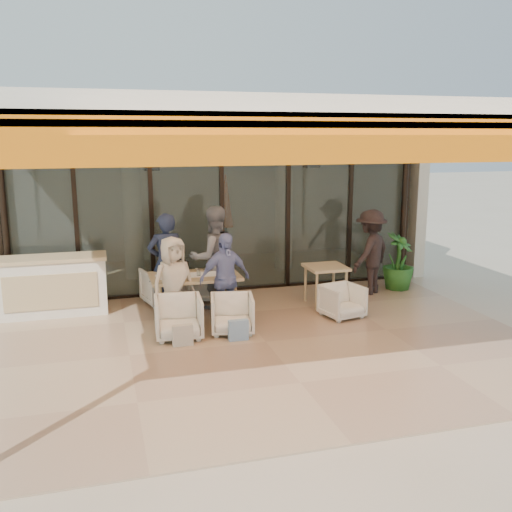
{
  "coord_description": "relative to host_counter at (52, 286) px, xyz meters",
  "views": [
    {
      "loc": [
        -2.33,
        -7.73,
        3.04
      ],
      "look_at": [
        0.1,
        0.9,
        1.15
      ],
      "focal_mm": 40.0,
      "sensor_mm": 36.0,
      "label": 1
    }
  ],
  "objects": [
    {
      "name": "dining_table",
      "position": [
        2.33,
        -0.76,
        0.16
      ],
      "size": [
        1.5,
        0.9,
        0.93
      ],
      "color": "tan",
      "rests_on": "ground"
    },
    {
      "name": "diner_cream",
      "position": [
        1.92,
        -1.21,
        0.22
      ],
      "size": [
        0.85,
        0.68,
        1.5
      ],
      "primitive_type": "imported",
      "rotation": [
        0.0,
        0.0,
        0.32
      ],
      "color": "beige",
      "rests_on": "ground"
    },
    {
      "name": "diner_grey",
      "position": [
        2.76,
        -0.31,
        0.39
      ],
      "size": [
        1.0,
        0.84,
        1.84
      ],
      "primitive_type": "imported",
      "rotation": [
        0.0,
        0.0,
        3.31
      ],
      "color": "slate",
      "rests_on": "ground"
    },
    {
      "name": "tote_bag_cream",
      "position": [
        1.92,
        -2.11,
        -0.36
      ],
      "size": [
        0.3,
        0.1,
        0.34
      ],
      "primitive_type": "cube",
      "color": "silver",
      "rests_on": "ground"
    },
    {
      "name": "chair_near_right",
      "position": [
        2.76,
        -1.71,
        -0.19
      ],
      "size": [
        0.76,
        0.72,
        0.68
      ],
      "primitive_type": "imported",
      "rotation": [
        0.0,
        0.0,
        -0.18
      ],
      "color": "white",
      "rests_on": "ground"
    },
    {
      "name": "potted_palm",
      "position": [
        6.57,
        -0.1,
        0.05
      ],
      "size": [
        0.91,
        0.91,
        1.15
      ],
      "primitive_type": "imported",
      "rotation": [
        0.0,
        0.0,
        0.76
      ],
      "color": "#1E5919",
      "rests_on": "ground"
    },
    {
      "name": "side_table",
      "position": [
        4.74,
        -0.72,
        0.11
      ],
      "size": [
        0.7,
        0.7,
        0.74
      ],
      "color": "tan",
      "rests_on": "ground"
    },
    {
      "name": "side_chair",
      "position": [
        4.74,
        -1.47,
        -0.21
      ],
      "size": [
        0.73,
        0.7,
        0.63
      ],
      "primitive_type": "imported",
      "rotation": [
        0.0,
        0.0,
        0.23
      ],
      "color": "white",
      "rests_on": "ground"
    },
    {
      "name": "ground",
      "position": [
        3.14,
        -2.3,
        -0.53
      ],
      "size": [
        70.0,
        70.0,
        0.0
      ],
      "primitive_type": "plane",
      "color": "#C6B293",
      "rests_on": "ground"
    },
    {
      "name": "glass_storefront",
      "position": [
        3.14,
        0.7,
        1.07
      ],
      "size": [
        8.08,
        0.1,
        3.2
      ],
      "color": "#9EADA3",
      "rests_on": "ground"
    },
    {
      "name": "terrace_structure",
      "position": [
        3.14,
        -2.56,
        2.72
      ],
      "size": [
        8.0,
        6.0,
        3.4
      ],
      "color": "silver",
      "rests_on": "ground"
    },
    {
      "name": "chair_far_left",
      "position": [
        1.92,
        0.19,
        -0.16
      ],
      "size": [
        0.85,
        0.82,
        0.74
      ],
      "primitive_type": "imported",
      "rotation": [
        0.0,
        0.0,
        3.38
      ],
      "color": "white",
      "rests_on": "ground"
    },
    {
      "name": "standing_woman",
      "position": [
        5.86,
        -0.25,
        0.3
      ],
      "size": [
        1.24,
        1.13,
        1.67
      ],
      "primitive_type": "imported",
      "rotation": [
        0.0,
        0.0,
        3.75
      ],
      "color": "black",
      "rests_on": "ground"
    },
    {
      "name": "host_counter",
      "position": [
        0.0,
        0.0,
        0.0
      ],
      "size": [
        1.85,
        0.65,
        1.04
      ],
      "color": "silver",
      "rests_on": "ground"
    },
    {
      "name": "tote_bag_blue",
      "position": [
        2.76,
        -2.11,
        -0.36
      ],
      "size": [
        0.3,
        0.1,
        0.34
      ],
      "primitive_type": "cube",
      "color": "#99BFD8",
      "rests_on": "ground"
    },
    {
      "name": "chair_far_right",
      "position": [
        2.76,
        0.19,
        -0.22
      ],
      "size": [
        0.78,
        0.76,
        0.63
      ],
      "primitive_type": "imported",
      "rotation": [
        0.0,
        0.0,
        2.78
      ],
      "color": "white",
      "rests_on": "ground"
    },
    {
      "name": "diner_periwinkle",
      "position": [
        2.76,
        -1.21,
        0.23
      ],
      "size": [
        0.96,
        0.59,
        1.52
      ],
      "primitive_type": "imported",
      "rotation": [
        0.0,
        0.0,
        0.26
      ],
      "color": "#7683C5",
      "rests_on": "ground"
    },
    {
      "name": "terrace_floor",
      "position": [
        3.14,
        -2.3,
        -0.53
      ],
      "size": [
        8.0,
        6.0,
        0.01
      ],
      "primitive_type": "cube",
      "color": "tan",
      "rests_on": "ground"
    },
    {
      "name": "interior_block",
      "position": [
        3.15,
        3.02,
        1.7
      ],
      "size": [
        9.05,
        3.62,
        3.52
      ],
      "color": "silver",
      "rests_on": "ground"
    },
    {
      "name": "diner_navy",
      "position": [
        1.92,
        -0.31,
        0.35
      ],
      "size": [
        0.66,
        0.45,
        1.76
      ],
      "primitive_type": "imported",
      "rotation": [
        0.0,
        0.0,
        3.19
      ],
      "color": "#1B223C",
      "rests_on": "ground"
    },
    {
      "name": "chair_near_left",
      "position": [
        1.92,
        -1.71,
        -0.17
      ],
      "size": [
        0.75,
        0.71,
        0.73
      ],
      "primitive_type": "imported",
      "rotation": [
        0.0,
        0.0,
        -0.07
      ],
      "color": "white",
      "rests_on": "ground"
    }
  ]
}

